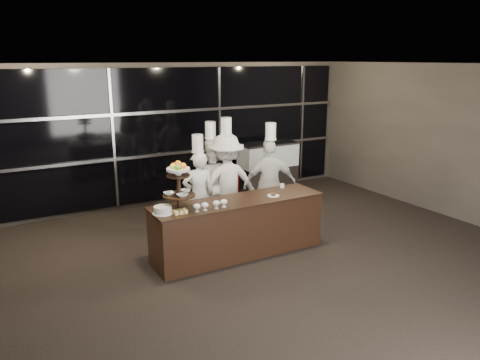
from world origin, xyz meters
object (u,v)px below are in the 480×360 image
buffet_counter (238,227)px  display_stand (179,182)px  chef_a (199,194)px  chef_b (211,183)px  chef_d (270,184)px  chef_c (227,183)px  layer_cake (163,210)px  display_case (268,167)px

buffet_counter → display_stand: bearing=-180.0°
chef_a → chef_b: 0.51m
chef_a → chef_d: bearing=-9.3°
chef_c → buffet_counter: bearing=-108.4°
chef_d → buffet_counter: bearing=-145.0°
chef_c → layer_cake: bearing=-145.5°
display_stand → display_case: 4.17m
display_case → chef_d: size_ratio=0.68×
chef_d → chef_a: bearing=170.7°
chef_c → chef_d: size_ratio=1.05×
chef_a → chef_b: bearing=37.9°
chef_a → chef_d: 1.35m
display_case → chef_c: bearing=-141.2°
chef_b → chef_c: 0.30m
buffet_counter → chef_a: bearing=103.6°
layer_cake → chef_a: chef_a is taller
layer_cake → chef_c: 1.98m
chef_c → chef_a: bearing=-171.7°
display_case → layer_cake: bearing=-143.2°
display_case → chef_a: chef_a is taller
display_case → display_stand: bearing=-141.4°
layer_cake → chef_b: (1.43, 1.34, -0.11)m
chef_b → chef_c: (0.20, -0.22, 0.04)m
layer_cake → display_case: size_ratio=0.22×
layer_cake → chef_d: size_ratio=0.15×
chef_a → chef_b: chef_b is taller
display_stand → chef_b: chef_b is taller
buffet_counter → chef_c: size_ratio=1.36×
display_stand → chef_c: bearing=38.3°
layer_cake → chef_c: bearing=34.5°
chef_a → chef_d: (1.33, -0.22, 0.05)m
layer_cake → chef_d: 2.51m
layer_cake → chef_b: size_ratio=0.15×
display_case → chef_d: (-1.12, -1.80, 0.17)m
display_stand → chef_c: size_ratio=0.36×
buffet_counter → layer_cake: bearing=-177.8°
display_case → chef_c: size_ratio=0.64×
buffet_counter → chef_d: size_ratio=1.44×
chef_a → display_stand: bearing=-127.7°
chef_b → chef_c: chef_c is taller
display_case → chef_c: chef_c is taller
chef_b → chef_d: bearing=-29.4°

